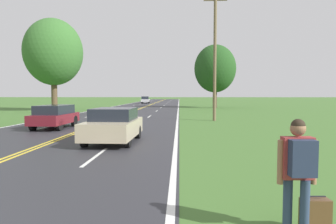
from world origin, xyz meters
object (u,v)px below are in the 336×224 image
car_champagne_sedan_nearest (114,125)px  car_silver_suv_mid_near (145,100)px  tree_mid_treeline (215,69)px  hitchhiker_person (298,164)px  suitcase (315,216)px  car_maroon_hatchback_approaching (55,116)px  tree_behind_sign (53,52)px

car_champagne_sedan_nearest → car_silver_suv_mid_near: bearing=-173.5°
tree_mid_treeline → car_silver_suv_mid_near: bearing=121.2°
hitchhiker_person → suitcase: size_ratio=2.96×
hitchhiker_person → car_silver_suv_mid_near: hitchhiker_person is taller
car_champagne_sedan_nearest → car_maroon_hatchback_approaching: (-4.76, 5.09, 0.01)m
tree_mid_treeline → car_maroon_hatchback_approaching: 31.52m
tree_behind_sign → car_champagne_sedan_nearest: tree_behind_sign is taller
tree_behind_sign → car_maroon_hatchback_approaching: tree_behind_sign is taller
tree_behind_sign → tree_mid_treeline: 23.07m
hitchhiker_person → tree_behind_sign: (-17.38, 32.41, 6.21)m
car_maroon_hatchback_approaching → car_silver_suv_mid_near: car_silver_suv_mid_near is taller
tree_mid_treeline → car_champagne_sedan_nearest: 34.72m
car_maroon_hatchback_approaching → car_silver_suv_mid_near: size_ratio=0.79×
car_silver_suv_mid_near → tree_behind_sign: bearing=163.7°
tree_behind_sign → car_maroon_hatchback_approaching: (8.00, -18.90, -6.49)m
hitchhiker_person → car_champagne_sedan_nearest: 9.60m
car_champagne_sedan_nearest → car_silver_suv_mid_near: (-4.89, 55.09, 0.09)m
hitchhiker_person → tree_behind_sign: 37.29m
tree_behind_sign → car_maroon_hatchback_approaching: size_ratio=3.00×
car_champagne_sedan_nearest → tree_mid_treeline: bearing=167.4°
suitcase → tree_mid_treeline: size_ratio=0.06×
car_champagne_sedan_nearest → hitchhiker_person: bearing=30.2°
suitcase → car_silver_suv_mid_near: car_silver_suv_mid_near is taller
suitcase → car_champagne_sedan_nearest: car_champagne_sedan_nearest is taller
tree_behind_sign → car_silver_suv_mid_near: (7.88, 31.10, -6.42)m
tree_behind_sign → car_silver_suv_mid_near: 32.72m
car_maroon_hatchback_approaching → suitcase: bearing=-143.9°
tree_mid_treeline → car_silver_suv_mid_near: (-13.18, 21.78, -5.11)m
suitcase → tree_mid_treeline: (3.40, 41.70, 5.70)m
hitchhiker_person → car_maroon_hatchback_approaching: (-9.38, 13.50, -0.28)m
suitcase → car_champagne_sedan_nearest: bearing=28.0°
car_champagne_sedan_nearest → suitcase: bearing=31.7°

